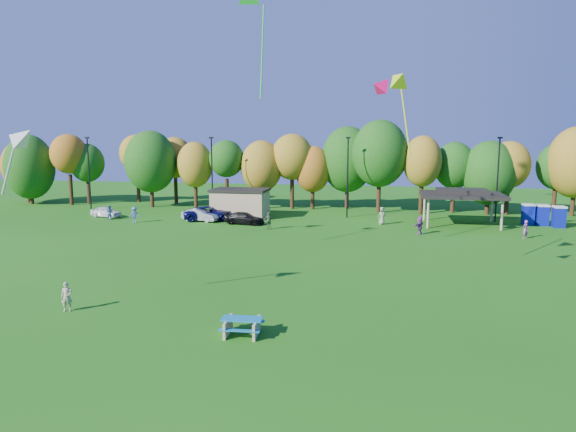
% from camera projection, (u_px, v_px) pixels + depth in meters
% --- Properties ---
extents(ground, '(160.00, 160.00, 0.00)m').
position_uv_depth(ground, '(219.00, 371.00, 19.98)').
color(ground, '#19600F').
rests_on(ground, ground).
extents(tree_line, '(93.57, 10.55, 11.15)m').
position_uv_depth(tree_line, '(326.00, 163.00, 63.48)').
color(tree_line, black).
rests_on(tree_line, ground).
extents(lamp_posts, '(64.50, 0.25, 9.09)m').
position_uv_depth(lamp_posts, '(348.00, 174.00, 57.73)').
color(lamp_posts, black).
rests_on(lamp_posts, ground).
extents(utility_building, '(6.30, 4.30, 3.25)m').
position_uv_depth(utility_building, '(240.00, 203.00, 58.48)').
color(utility_building, tan).
rests_on(utility_building, ground).
extents(pavilion, '(8.20, 6.20, 3.77)m').
position_uv_depth(pavilion, '(462.00, 194.00, 52.86)').
color(pavilion, tan).
rests_on(pavilion, ground).
extents(porta_potties, '(3.75, 2.45, 2.18)m').
position_uv_depth(porta_potties, '(543.00, 215.00, 52.79)').
color(porta_potties, '#0B1594').
rests_on(porta_potties, ground).
extents(picnic_table, '(1.97, 1.67, 0.81)m').
position_uv_depth(picnic_table, '(242.00, 325.00, 23.57)').
color(picnic_table, tan).
rests_on(picnic_table, ground).
extents(kite_flyer, '(0.66, 0.55, 1.56)m').
position_uv_depth(kite_flyer, '(67.00, 297.00, 26.75)').
color(kite_flyer, tan).
rests_on(kite_flyer, ground).
extents(car_a, '(3.87, 2.17, 1.24)m').
position_uv_depth(car_a, '(106.00, 212.00, 58.49)').
color(car_a, white).
rests_on(car_a, ground).
extents(car_b, '(4.42, 2.35, 1.38)m').
position_uv_depth(car_b, '(201.00, 215.00, 55.71)').
color(car_b, '#9C9DA2').
rests_on(car_b, ground).
extents(car_c, '(6.02, 3.98, 1.54)m').
position_uv_depth(car_c, '(209.00, 213.00, 56.31)').
color(car_c, '#0D0F53').
rests_on(car_c, ground).
extents(car_d, '(4.53, 2.33, 1.26)m').
position_uv_depth(car_d, '(244.00, 218.00, 53.83)').
color(car_d, black).
rests_on(car_d, ground).
extents(far_person_0, '(0.80, 0.64, 1.59)m').
position_uv_depth(far_person_0, '(109.00, 213.00, 56.76)').
color(far_person_0, '#4C62A7').
rests_on(far_person_0, ground).
extents(far_person_1, '(1.25, 1.62, 1.72)m').
position_uv_depth(far_person_1, '(420.00, 225.00, 48.12)').
color(far_person_1, purple).
rests_on(far_person_1, ground).
extents(far_person_2, '(1.07, 0.92, 1.85)m').
position_uv_depth(far_person_2, '(382.00, 216.00, 53.57)').
color(far_person_2, '#859D6C').
rests_on(far_person_2, ground).
extents(far_person_3, '(1.28, 1.07, 1.72)m').
position_uv_depth(far_person_3, '(134.00, 215.00, 54.67)').
color(far_person_3, '#5364B7').
rests_on(far_person_3, ground).
extents(far_person_4, '(1.09, 0.80, 1.72)m').
position_uv_depth(far_person_4, '(269.00, 221.00, 50.83)').
color(far_person_4, '#587548').
rests_on(far_person_4, ground).
extents(far_person_5, '(0.72, 0.70, 1.67)m').
position_uv_depth(far_person_5, '(525.00, 229.00, 46.15)').
color(far_person_5, '#A34D9D').
rests_on(far_person_5, ground).
extents(kite_2, '(2.22, 1.17, 3.53)m').
position_uv_depth(kite_2, '(23.00, 138.00, 24.28)').
color(kite_2, '#B6B6B6').
extents(kite_3, '(1.99, 3.23, 5.47)m').
position_uv_depth(kite_3, '(397.00, 81.00, 30.21)').
color(kite_3, '#BBD116').
extents(kite_11, '(1.60, 1.53, 1.28)m').
position_uv_depth(kite_11, '(384.00, 85.00, 26.35)').
color(kite_11, '#EC0D58').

